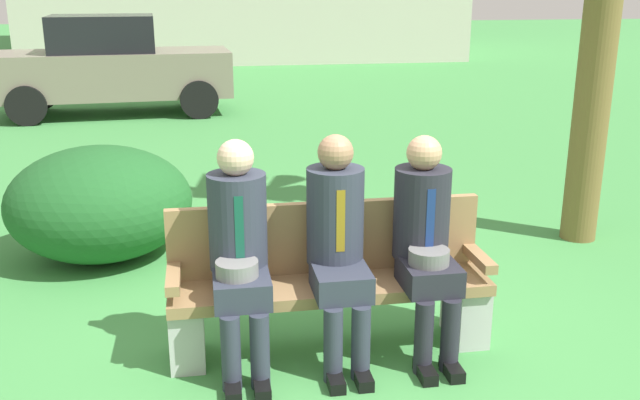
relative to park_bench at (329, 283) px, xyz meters
name	(u,v)px	position (x,y,z in m)	size (l,w,h in m)	color
ground_plane	(330,348)	(0.00, -0.05, -0.42)	(80.00, 80.00, 0.00)	#418C45
park_bench	(329,283)	(0.00, 0.00, 0.00)	(1.94, 0.44, 0.90)	#99754C
seated_man_left	(239,246)	(-0.55, -0.13, 0.32)	(0.34, 0.72, 1.35)	#2D3342
seated_man_middle	(338,238)	(0.03, -0.12, 0.33)	(0.34, 0.72, 1.35)	#2D3342
seated_man_right	(425,236)	(0.56, -0.13, 0.31)	(0.34, 0.72, 1.33)	#23232D
shrub_near_bench	(100,203)	(-1.58, 1.80, 0.04)	(1.49, 1.37, 0.93)	#1E5724
shrub_mid_lawn	(119,213)	(-1.45, 1.97, -0.11)	(1.01, 0.92, 0.63)	#317023
parked_car_near	(112,66)	(-2.19, 8.78, 0.41)	(3.99, 1.91, 1.68)	slate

